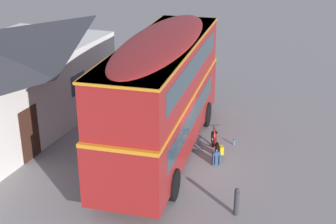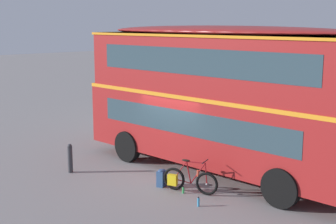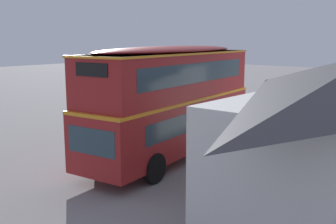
{
  "view_description": "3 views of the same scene",
  "coord_description": "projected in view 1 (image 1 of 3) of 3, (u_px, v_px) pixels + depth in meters",
  "views": [
    {
      "loc": [
        -15.16,
        -5.15,
        8.94
      ],
      "look_at": [
        0.48,
        0.57,
        1.99
      ],
      "focal_mm": 51.6,
      "sensor_mm": 36.0,
      "label": 1
    },
    {
      "loc": [
        11.21,
        -9.99,
        4.88
      ],
      "look_at": [
        0.08,
        -0.51,
        2.1
      ],
      "focal_mm": 50.5,
      "sensor_mm": 36.0,
      "label": 2
    },
    {
      "loc": [
        14.1,
        11.29,
        5.05
      ],
      "look_at": [
        0.73,
        0.58,
        1.93
      ],
      "focal_mm": 42.67,
      "sensor_mm": 36.0,
      "label": 3
    }
  ],
  "objects": [
    {
      "name": "backpack_on_ground",
      "position": [
        216.0,
        158.0,
        18.31
      ],
      "size": [
        0.34,
        0.36,
        0.53
      ],
      "color": "#2D4C7A",
      "rests_on": "ground"
    },
    {
      "name": "water_bottle_blue_sports",
      "position": [
        234.0,
        142.0,
        19.91
      ],
      "size": [
        0.07,
        0.07,
        0.26
      ],
      "color": "#338CBF",
      "rests_on": "ground"
    },
    {
      "name": "double_decker_bus",
      "position": [
        162.0,
        91.0,
        18.25
      ],
      "size": [
        10.19,
        3.48,
        4.79
      ],
      "color": "black",
      "rests_on": "ground"
    },
    {
      "name": "ground_plane",
      "position": [
        178.0,
        167.0,
        18.21
      ],
      "size": [
        120.0,
        120.0,
        0.0
      ],
      "primitive_type": "plane",
      "color": "gray"
    },
    {
      "name": "kerb_bollard",
      "position": [
        236.0,
        201.0,
        15.18
      ],
      "size": [
        0.16,
        0.16,
        0.97
      ],
      "color": "#333338",
      "rests_on": "ground"
    },
    {
      "name": "water_bottle_green_metal",
      "position": [
        219.0,
        152.0,
        19.17
      ],
      "size": [
        0.07,
        0.07,
        0.21
      ],
      "color": "green",
      "rests_on": "ground"
    },
    {
      "name": "touring_bicycle",
      "position": [
        216.0,
        145.0,
        19.14
      ],
      "size": [
        1.59,
        0.87,
        1.01
      ],
      "color": "black",
      "rests_on": "ground"
    }
  ]
}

